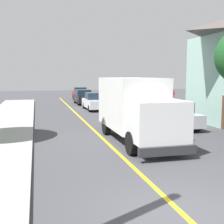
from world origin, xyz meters
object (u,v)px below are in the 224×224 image
parked_car_near (117,109)px  parked_van_across (175,115)px  stop_sign (169,100)px  parked_car_far (83,97)px  box_truck (135,106)px  parked_car_furthest (80,94)px  parked_car_mid (95,102)px

parked_car_near → parked_van_across: 4.95m
parked_van_across → stop_sign: (-0.90, -0.89, 1.06)m
parked_car_far → stop_sign: size_ratio=1.67×
box_truck → parked_van_across: bearing=38.8°
parked_car_far → parked_car_furthest: bearing=84.9°
parked_car_near → stop_sign: bearing=-70.1°
box_truck → stop_sign: 3.49m
parked_car_furthest → parked_van_across: size_ratio=1.00×
box_truck → parked_car_mid: (0.61, 13.90, -0.97)m
parked_car_near → stop_sign: size_ratio=1.66×
parked_car_mid → parked_van_across: 11.36m
stop_sign → parked_car_near: bearing=109.9°
box_truck → parked_car_far: 20.04m
parked_car_mid → parked_van_across: bearing=-74.2°
parked_car_far → stop_sign: bearing=-82.6°
parked_car_mid → stop_sign: 12.06m
parked_car_mid → stop_sign: (2.19, -11.81, 1.06)m
parked_car_mid → parked_car_furthest: same height
parked_car_far → parked_car_furthest: 6.89m
box_truck → stop_sign: box_truck is taller
parked_car_mid → stop_sign: bearing=-79.5°
parked_car_near → parked_van_across: same height
box_truck → parked_van_across: 4.84m
box_truck → parked_car_furthest: 26.91m
parked_car_mid → parked_van_across: same height
parked_car_far → parked_car_furthest: size_ratio=1.00×
parked_car_near → parked_car_far: 12.91m
parked_car_mid → parked_car_far: bearing=91.5°
parked_car_mid → parked_car_near: bearing=-86.9°
parked_car_furthest → stop_sign: bearing=-86.0°
parked_car_far → stop_sign: (2.34, -17.92, 1.06)m
parked_car_mid → stop_sign: size_ratio=1.67×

